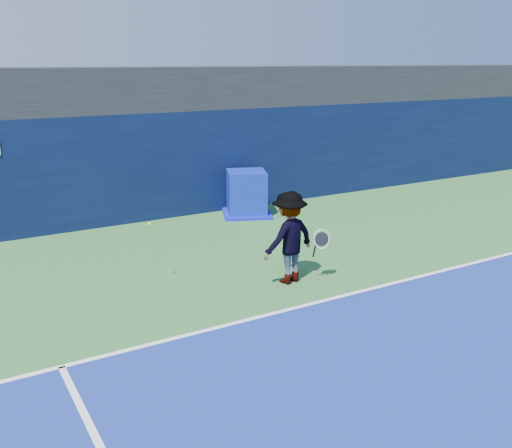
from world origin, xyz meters
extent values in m
plane|color=#30692F|center=(0.00, 0.00, 0.00)|extent=(80.00, 80.00, 0.00)
cube|color=white|center=(0.00, 3.00, 0.01)|extent=(24.00, 0.10, 0.01)
cube|color=black|center=(0.00, 11.50, 3.60)|extent=(36.00, 3.00, 1.20)
cube|color=black|center=(0.00, 10.50, 1.50)|extent=(36.00, 1.00, 3.00)
cube|color=#0B20A0|center=(1.62, 9.22, 0.65)|extent=(1.42, 1.42, 1.31)
cube|color=#0E12C6|center=(1.62, 9.22, 0.04)|extent=(1.77, 1.77, 0.09)
imported|color=white|center=(-0.21, 4.18, 0.95)|extent=(1.33, 0.91, 1.89)
cylinder|color=black|center=(0.24, 3.93, 0.65)|extent=(0.09, 0.17, 0.30)
torus|color=silver|center=(0.38, 3.88, 0.90)|extent=(0.35, 0.20, 0.34)
cylinder|color=black|center=(0.38, 3.88, 0.90)|extent=(0.29, 0.15, 0.29)
sphere|color=yellow|center=(-2.69, 5.41, 1.28)|extent=(0.06, 0.06, 0.06)
camera|label=1|loc=(-6.28, -4.96, 4.37)|focal=40.00mm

